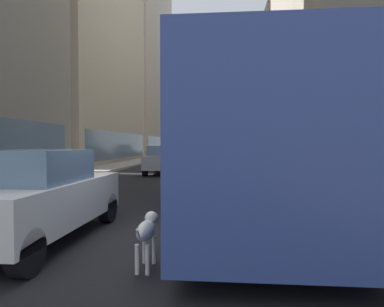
% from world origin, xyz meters
% --- Properties ---
extents(ground_plane, '(120.00, 120.00, 0.00)m').
position_xyz_m(ground_plane, '(0.00, 35.00, 0.00)').
color(ground_plane, black).
extents(sidewalk_left, '(2.40, 110.00, 0.15)m').
position_xyz_m(sidewalk_left, '(-5.70, 35.00, 0.07)').
color(sidewalk_left, gray).
rests_on(sidewalk_left, ground).
extents(sidewalk_right, '(2.40, 110.00, 0.15)m').
position_xyz_m(sidewalk_right, '(5.70, 35.00, 0.07)').
color(sidewalk_right, '#ADA89E').
rests_on(sidewalk_right, ground).
extents(building_left_mid, '(9.13, 18.53, 23.97)m').
position_xyz_m(building_left_mid, '(-11.90, 25.03, 11.98)').
color(building_left_mid, '#B2A893').
rests_on(building_left_mid, ground).
extents(building_left_far, '(8.46, 21.84, 38.45)m').
position_xyz_m(building_left_far, '(-11.90, 47.68, 19.22)').
color(building_left_far, '#B2A893').
rests_on(building_left_far, ground).
extents(building_right_mid, '(8.87, 19.81, 23.24)m').
position_xyz_m(building_right_mid, '(11.90, 24.35, 11.61)').
color(building_right_mid, '#B2A893').
rests_on(building_right_mid, ground).
extents(building_right_far, '(8.61, 22.67, 19.69)m').
position_xyz_m(building_right_far, '(11.90, 48.01, 9.84)').
color(building_right_far, '#A0937F').
rests_on(building_right_far, ground).
extents(transit_bus, '(2.78, 11.53, 3.05)m').
position_xyz_m(transit_bus, '(2.80, 3.29, 1.78)').
color(transit_bus, '#33478C').
rests_on(transit_bus, ground).
extents(car_silver_sedan, '(1.79, 4.05, 1.62)m').
position_xyz_m(car_silver_sedan, '(-1.20, 13.38, 0.82)').
color(car_silver_sedan, '#B7BABF').
rests_on(car_silver_sedan, ground).
extents(car_red_coupe, '(1.94, 4.37, 1.62)m').
position_xyz_m(car_red_coupe, '(1.20, 39.01, 0.82)').
color(car_red_coupe, red).
rests_on(car_red_coupe, ground).
extents(car_white_van, '(1.91, 3.94, 1.62)m').
position_xyz_m(car_white_van, '(-1.20, -0.31, 0.82)').
color(car_white_van, silver).
rests_on(car_white_van, ground).
extents(car_grey_wagon, '(1.93, 4.30, 1.62)m').
position_xyz_m(car_grey_wagon, '(-1.20, 46.43, 0.82)').
color(car_grey_wagon, slate).
rests_on(car_grey_wagon, ground).
extents(box_truck, '(2.30, 7.50, 3.05)m').
position_xyz_m(box_truck, '(2.80, 27.82, 1.67)').
color(box_truck, '#19519E').
rests_on(box_truck, ground).
extents(dalmatian_dog, '(0.22, 0.96, 0.72)m').
position_xyz_m(dalmatian_dog, '(1.11, -1.32, 0.51)').
color(dalmatian_dog, white).
rests_on(dalmatian_dog, ground).
extents(traffic_light_near, '(0.24, 0.40, 3.40)m').
position_xyz_m(traffic_light_near, '(4.90, 0.29, 2.44)').
color(traffic_light_near, black).
rests_on(traffic_light_near, sidewalk_right).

